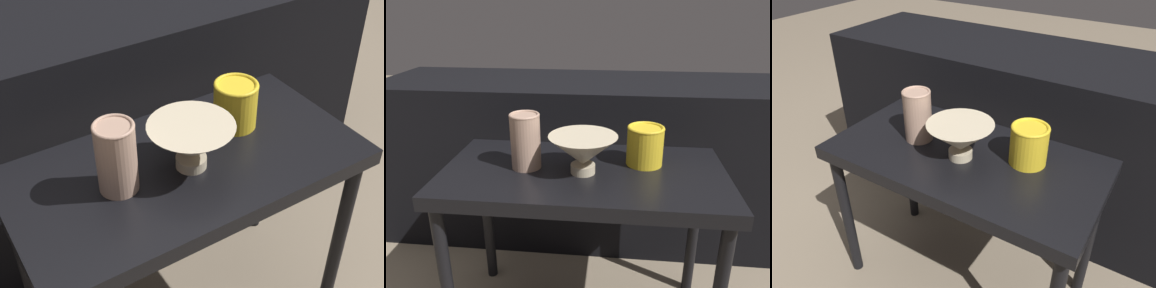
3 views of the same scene
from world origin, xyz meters
TOP-DOWN VIEW (x-y plane):
  - ground_plane at (0.00, 0.00)m, footprint 8.00×8.00m
  - table at (0.00, 0.00)m, footprint 0.81×0.41m
  - couch_backdrop at (0.00, 0.57)m, footprint 1.80×0.50m
  - bowl at (-0.00, -0.02)m, footprint 0.19×0.19m
  - vase_textured_left at (-0.16, 0.00)m, footprint 0.09×0.09m
  - vase_colorful_right at (0.17, 0.06)m, footprint 0.11×0.11m

SIDE VIEW (x-z plane):
  - ground_plane at x=0.00m, z-range 0.00..0.00m
  - couch_backdrop at x=0.00m, z-range 0.00..0.69m
  - table at x=0.00m, z-range 0.21..0.75m
  - vase_colorful_right at x=0.17m, z-range 0.55..0.66m
  - bowl at x=0.00m, z-range 0.56..0.67m
  - vase_textured_left at x=-0.16m, z-range 0.55..0.71m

